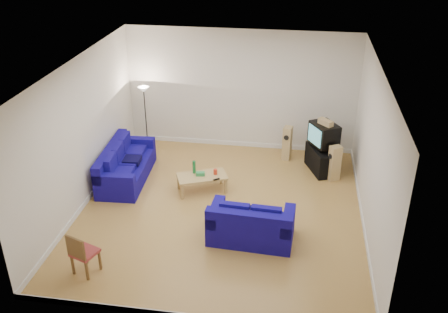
# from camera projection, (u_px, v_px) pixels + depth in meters

# --- Properties ---
(room) EXTENTS (6.01, 6.51, 3.21)m
(room) POSITION_uv_depth(u_px,v_px,m) (221.00, 146.00, 10.15)
(room) COLOR olive
(room) RESTS_ON ground
(sofa_three_seat) EXTENTS (1.05, 2.21, 0.84)m
(sofa_three_seat) POSITION_uv_depth(u_px,v_px,m) (124.00, 167.00, 11.93)
(sofa_three_seat) COLOR navy
(sofa_three_seat) RESTS_ON ground
(sofa_loveseat) EXTENTS (1.69, 1.01, 0.82)m
(sofa_loveseat) POSITION_uv_depth(u_px,v_px,m) (251.00, 227.00, 9.74)
(sofa_loveseat) COLOR navy
(sofa_loveseat) RESTS_ON ground
(coffee_table) EXTENTS (1.24, 0.94, 0.40)m
(coffee_table) POSITION_uv_depth(u_px,v_px,m) (202.00, 178.00, 11.40)
(coffee_table) COLOR tan
(coffee_table) RESTS_ON ground
(bottle) EXTENTS (0.09, 0.09, 0.31)m
(bottle) POSITION_uv_depth(u_px,v_px,m) (194.00, 167.00, 11.42)
(bottle) COLOR #197233
(bottle) RESTS_ON coffee_table
(tissue_box) EXTENTS (0.21, 0.14, 0.08)m
(tissue_box) POSITION_uv_depth(u_px,v_px,m) (200.00, 174.00, 11.37)
(tissue_box) COLOR green
(tissue_box) RESTS_ON coffee_table
(red_canister) EXTENTS (0.12, 0.12, 0.12)m
(red_canister) POSITION_uv_depth(u_px,v_px,m) (215.00, 172.00, 11.41)
(red_canister) COLOR red
(red_canister) RESTS_ON coffee_table
(remote) EXTENTS (0.15, 0.14, 0.02)m
(remote) POSITION_uv_depth(u_px,v_px,m) (216.00, 179.00, 11.20)
(remote) COLOR black
(remote) RESTS_ON coffee_table
(tv_stand) EXTENTS (0.87, 1.13, 0.61)m
(tv_stand) POSITION_uv_depth(u_px,v_px,m) (322.00, 159.00, 12.32)
(tv_stand) COLOR black
(tv_stand) RESTS_ON ground
(av_receiver) EXTENTS (0.58, 0.61, 0.11)m
(av_receiver) POSITION_uv_depth(u_px,v_px,m) (322.00, 145.00, 12.20)
(av_receiver) COLOR black
(av_receiver) RESTS_ON tv_stand
(television) EXTENTS (0.78, 0.85, 0.53)m
(television) POSITION_uv_depth(u_px,v_px,m) (324.00, 134.00, 12.01)
(television) COLOR black
(television) RESTS_ON av_receiver
(centre_speaker) EXTENTS (0.37, 0.38, 0.13)m
(centre_speaker) POSITION_uv_depth(u_px,v_px,m) (326.00, 122.00, 11.81)
(centre_speaker) COLOR tan
(centre_speaker) RESTS_ON television
(speaker_left) EXTENTS (0.25, 0.31, 0.89)m
(speaker_left) POSITION_uv_depth(u_px,v_px,m) (287.00, 143.00, 12.81)
(speaker_left) COLOR tan
(speaker_left) RESTS_ON ground
(speaker_right) EXTENTS (0.33, 0.31, 0.88)m
(speaker_right) POSITION_uv_depth(u_px,v_px,m) (334.00, 163.00, 11.83)
(speaker_right) COLOR tan
(speaker_right) RESTS_ON ground
(floor_lamp) EXTENTS (0.30, 0.30, 1.75)m
(floor_lamp) POSITION_uv_depth(u_px,v_px,m) (144.00, 98.00, 12.90)
(floor_lamp) COLOR black
(floor_lamp) RESTS_ON ground
(dining_chair) EXTENTS (0.52, 0.52, 0.85)m
(dining_chair) POSITION_uv_depth(u_px,v_px,m) (82.00, 252.00, 8.77)
(dining_chair) COLOR brown
(dining_chair) RESTS_ON ground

